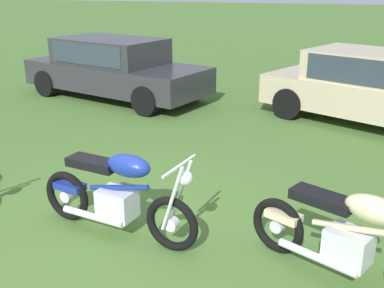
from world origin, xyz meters
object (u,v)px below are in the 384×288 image
object	(u,v)px
motorcycle_blue	(117,195)
car_beige	(379,85)
car_charcoal	(114,65)
motorcycle_cream	(350,237)

from	to	relation	value
motorcycle_blue	car_beige	bearing A→B (deg)	71.05
car_charcoal	car_beige	bearing A→B (deg)	11.81
motorcycle_cream	car_charcoal	size ratio (longest dim) A/B	0.40
motorcycle_blue	car_charcoal	xyz separation A→B (m)	(-3.15, 5.75, 0.31)
motorcycle_blue	motorcycle_cream	xyz separation A→B (m)	(2.43, -0.07, -0.01)
motorcycle_blue	motorcycle_cream	size ratio (longest dim) A/B	1.05
motorcycle_cream	car_beige	distance (m)	5.54
car_beige	motorcycle_cream	bearing A→B (deg)	-70.52
motorcycle_cream	car_charcoal	xyz separation A→B (m)	(-5.58, 5.81, 0.32)
motorcycle_blue	car_charcoal	size ratio (longest dim) A/B	0.42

